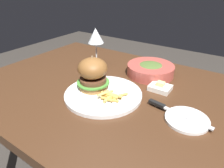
{
  "coord_description": "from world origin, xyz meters",
  "views": [
    {
      "loc": [
        0.42,
        -0.59,
        1.14
      ],
      "look_at": [
        0.04,
        -0.04,
        0.78
      ],
      "focal_mm": 32.0,
      "sensor_mm": 36.0,
      "label": 1
    }
  ],
  "objects_px": {
    "wine_glass": "(96,37)",
    "soup_bowl": "(150,69)",
    "burger_sandwich": "(93,74)",
    "table_knife": "(173,111)",
    "main_plate": "(103,94)",
    "butter_dish": "(160,87)",
    "bread_plate": "(187,120)"
  },
  "relations": [
    {
      "from": "table_knife",
      "to": "soup_bowl",
      "type": "height_order",
      "value": "soup_bowl"
    },
    {
      "from": "wine_glass",
      "to": "butter_dish",
      "type": "relative_size",
      "value": 2.28
    },
    {
      "from": "bread_plate",
      "to": "main_plate",
      "type": "bearing_deg",
      "value": -175.35
    },
    {
      "from": "burger_sandwich",
      "to": "butter_dish",
      "type": "distance_m",
      "value": 0.28
    },
    {
      "from": "main_plate",
      "to": "wine_glass",
      "type": "bearing_deg",
      "value": 132.66
    },
    {
      "from": "burger_sandwich",
      "to": "soup_bowl",
      "type": "xyz_separation_m",
      "value": [
        0.12,
        0.27,
        -0.05
      ]
    },
    {
      "from": "wine_glass",
      "to": "table_knife",
      "type": "relative_size",
      "value": 0.86
    },
    {
      "from": "wine_glass",
      "to": "soup_bowl",
      "type": "xyz_separation_m",
      "value": [
        0.28,
        0.05,
        -0.12
      ]
    },
    {
      "from": "main_plate",
      "to": "butter_dish",
      "type": "distance_m",
      "value": 0.23
    },
    {
      "from": "burger_sandwich",
      "to": "table_knife",
      "type": "distance_m",
      "value": 0.32
    },
    {
      "from": "burger_sandwich",
      "to": "wine_glass",
      "type": "relative_size",
      "value": 0.7
    },
    {
      "from": "main_plate",
      "to": "bread_plate",
      "type": "xyz_separation_m",
      "value": [
        0.31,
        0.03,
        -0.0
      ]
    },
    {
      "from": "bread_plate",
      "to": "table_knife",
      "type": "xyz_separation_m",
      "value": [
        -0.05,
        0.01,
        0.01
      ]
    },
    {
      "from": "main_plate",
      "to": "table_knife",
      "type": "relative_size",
      "value": 1.33
    },
    {
      "from": "wine_glass",
      "to": "soup_bowl",
      "type": "distance_m",
      "value": 0.31
    },
    {
      "from": "wine_glass",
      "to": "table_knife",
      "type": "distance_m",
      "value": 0.53
    },
    {
      "from": "bread_plate",
      "to": "soup_bowl",
      "type": "bearing_deg",
      "value": 133.84
    },
    {
      "from": "burger_sandwich",
      "to": "table_knife",
      "type": "xyz_separation_m",
      "value": [
        0.31,
        0.02,
        -0.06
      ]
    },
    {
      "from": "table_knife",
      "to": "soup_bowl",
      "type": "relative_size",
      "value": 1.03
    },
    {
      "from": "main_plate",
      "to": "wine_glass",
      "type": "xyz_separation_m",
      "value": [
        -0.21,
        0.23,
        0.14
      ]
    },
    {
      "from": "main_plate",
      "to": "table_knife",
      "type": "xyz_separation_m",
      "value": [
        0.26,
        0.03,
        0.01
      ]
    },
    {
      "from": "burger_sandwich",
      "to": "soup_bowl",
      "type": "distance_m",
      "value": 0.3
    },
    {
      "from": "burger_sandwich",
      "to": "butter_dish",
      "type": "bearing_deg",
      "value": 35.45
    },
    {
      "from": "main_plate",
      "to": "table_knife",
      "type": "distance_m",
      "value": 0.26
    },
    {
      "from": "bread_plate",
      "to": "butter_dish",
      "type": "xyz_separation_m",
      "value": [
        -0.15,
        0.14,
        0.01
      ]
    },
    {
      "from": "table_knife",
      "to": "bread_plate",
      "type": "bearing_deg",
      "value": -9.21
    },
    {
      "from": "bread_plate",
      "to": "butter_dish",
      "type": "relative_size",
      "value": 1.64
    },
    {
      "from": "main_plate",
      "to": "burger_sandwich",
      "type": "xyz_separation_m",
      "value": [
        -0.06,
        0.01,
        0.07
      ]
    },
    {
      "from": "table_knife",
      "to": "burger_sandwich",
      "type": "bearing_deg",
      "value": -175.73
    },
    {
      "from": "main_plate",
      "to": "burger_sandwich",
      "type": "height_order",
      "value": "burger_sandwich"
    },
    {
      "from": "table_knife",
      "to": "butter_dish",
      "type": "distance_m",
      "value": 0.16
    },
    {
      "from": "wine_glass",
      "to": "butter_dish",
      "type": "bearing_deg",
      "value": -9.65
    }
  ]
}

